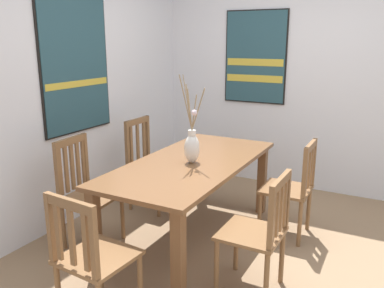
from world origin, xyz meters
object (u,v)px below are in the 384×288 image
Objects in this scene: chair_3 at (292,187)px; painting_on_back_wall at (75,62)px; chair_2 at (259,231)px; painting_on_side_wall at (255,57)px; chair_4 at (85,190)px; chair_0 at (148,163)px; dining_table at (192,172)px; chair_1 at (91,257)px; centerpiece_vase at (192,146)px.

chair_3 is 2.32m from painting_on_back_wall.
painting_on_side_wall reaches higher than chair_2.
painting_on_back_wall reaches higher than chair_4.
painting_on_back_wall is (-0.48, 0.47, 1.07)m from chair_0.
chair_4 reaches higher than dining_table.
chair_1 is 3.23m from painting_on_side_wall.
chair_0 is at bearing 91.77° from chair_3.
dining_table is 1.73× the size of painting_on_side_wall.
centerpiece_vase is 0.84× the size of chair_1.
chair_3 is (0.54, -0.73, -0.42)m from centerpiece_vase.
centerpiece_vase is at bearing -90.39° from painting_on_back_wall.
chair_3 is 1.83m from chair_4.
painting_on_side_wall reaches higher than chair_4.
centerpiece_vase is 0.79× the size of chair_4.
dining_table is at bearing -0.85° from chair_1.
chair_1 is at bearing 135.36° from chair_2.
chair_0 is 1.26m from painting_on_back_wall.
chair_4 is at bearing 90.61° from chair_2.
centerpiece_vase is 0.84× the size of chair_3.
chair_4 is at bearing 118.35° from centerpiece_vase.
centerpiece_vase reaches higher than chair_1.
painting_on_side_wall reaches higher than chair_0.
dining_table is 2.00m from painting_on_side_wall.
chair_1 is 1.00× the size of chair_3.
chair_2 is 2.63m from painting_on_side_wall.
painting_on_back_wall is (1.23, 1.21, 1.08)m from chair_1.
dining_table is 1.99× the size of chair_0.
dining_table is 2.12× the size of chair_3.
chair_3 is 0.66× the size of painting_on_back_wall.
chair_1 is 0.94× the size of chair_4.
chair_2 is 1.56m from chair_4.
chair_4 reaches higher than chair_1.
chair_2 is 0.81× the size of painting_on_side_wall.
chair_0 is 0.87× the size of painting_on_side_wall.
centerpiece_vase is at bearing -176.68° from painting_on_side_wall.
centerpiece_vase is 0.85× the size of chair_2.
chair_1 is 0.82× the size of painting_on_side_wall.
centerpiece_vase is at bearing -150.47° from dining_table.
chair_3 is 0.94× the size of chair_4.
centerpiece_vase reaches higher than chair_0.
centerpiece_vase is at bearing 60.72° from chair_2.
chair_1 is at bearing -178.84° from painting_on_side_wall.
chair_2 reaches higher than dining_table.
painting_on_back_wall reaches higher than dining_table.
chair_1 is (-1.27, 0.02, -0.17)m from dining_table.
chair_4 reaches higher than chair_3.
painting_on_side_wall is (1.81, -1.15, -0.01)m from painting_on_back_wall.
chair_1 is at bearing -135.79° from chair_4.
painting_on_side_wall is (3.05, 0.06, 1.08)m from chair_1.
chair_0 is (0.49, 0.78, -0.40)m from centerpiece_vase.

